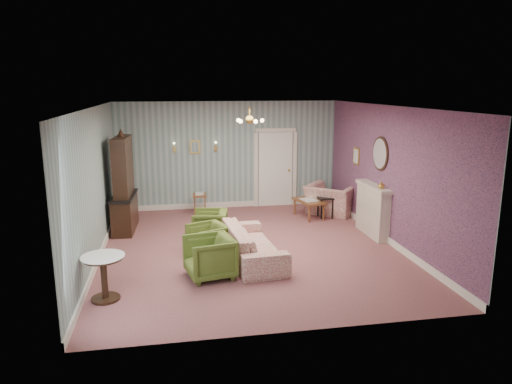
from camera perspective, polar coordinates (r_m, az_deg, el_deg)
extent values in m
plane|color=#8D5252|center=(9.95, -0.73, -6.74)|extent=(7.00, 7.00, 0.00)
plane|color=white|center=(9.39, -0.78, 10.19)|extent=(7.00, 7.00, 0.00)
plane|color=slate|center=(12.98, -3.33, 4.42)|extent=(6.00, 0.00, 6.00)
plane|color=slate|center=(6.24, 4.62, -4.65)|extent=(6.00, 0.00, 6.00)
plane|color=slate|center=(9.55, -18.80, 0.78)|extent=(0.00, 7.00, 7.00)
plane|color=slate|center=(10.48, 15.66, 2.00)|extent=(0.00, 7.00, 7.00)
plane|color=#B45A74|center=(10.47, 15.58, 1.99)|extent=(0.00, 7.00, 7.00)
imported|color=#526724|center=(8.41, -5.61, -7.56)|extent=(0.88, 0.92, 0.81)
imported|color=#526724|center=(9.48, -5.82, -5.56)|extent=(0.84, 0.87, 0.70)
imported|color=#526724|center=(10.38, -5.57, -3.83)|extent=(0.79, 0.82, 0.74)
imported|color=#9F4045|center=(9.19, -0.47, -5.53)|extent=(0.81, 2.26, 0.87)
imported|color=#9F4045|center=(12.57, 9.05, -0.30)|extent=(1.40, 1.37, 1.04)
imported|color=gold|center=(10.45, 14.80, 0.81)|extent=(0.15, 0.15, 0.15)
cube|color=maroon|center=(12.42, 9.05, -0.65)|extent=(0.41, 0.28, 0.39)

